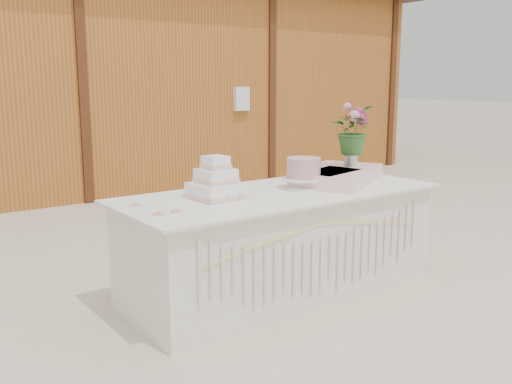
% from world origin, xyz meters
% --- Properties ---
extents(ground, '(80.00, 80.00, 0.00)m').
position_xyz_m(ground, '(0.00, 0.00, 0.00)').
color(ground, beige).
rests_on(ground, ground).
extents(barn, '(12.60, 4.60, 3.30)m').
position_xyz_m(barn, '(-0.01, 5.99, 1.68)').
color(barn, '#AA5723').
rests_on(barn, ground).
extents(cake_table, '(2.40, 1.00, 0.77)m').
position_xyz_m(cake_table, '(0.00, -0.00, 0.39)').
color(cake_table, white).
rests_on(cake_table, ground).
extents(wedding_cake, '(0.34, 0.34, 0.29)m').
position_xyz_m(wedding_cake, '(-0.51, 0.07, 0.87)').
color(wedding_cake, white).
rests_on(wedding_cake, cake_table).
extents(pink_cake_stand, '(0.32, 0.32, 0.23)m').
position_xyz_m(pink_cake_stand, '(0.21, -0.01, 0.90)').
color(pink_cake_stand, white).
rests_on(pink_cake_stand, cake_table).
extents(satin_runner, '(1.00, 0.85, 0.11)m').
position_xyz_m(satin_runner, '(0.61, 0.04, 0.82)').
color(satin_runner, '#FFD0CD').
rests_on(satin_runner, cake_table).
extents(flower_vase, '(0.11, 0.11, 0.15)m').
position_xyz_m(flower_vase, '(0.77, 0.06, 0.95)').
color(flower_vase, silver).
rests_on(flower_vase, satin_runner).
extents(bouquet, '(0.46, 0.45, 0.39)m').
position_xyz_m(bouquet, '(0.77, 0.06, 1.22)').
color(bouquet, '#2D5D25').
rests_on(bouquet, flower_vase).
extents(loose_flowers, '(0.22, 0.40, 0.02)m').
position_xyz_m(loose_flowers, '(-0.98, 0.02, 0.78)').
color(loose_flowers, pink).
rests_on(loose_flowers, cake_table).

